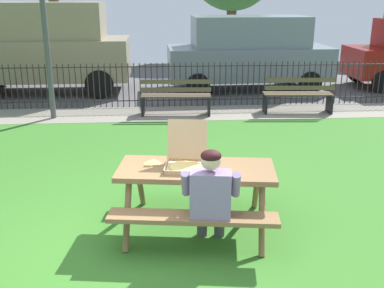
{
  "coord_description": "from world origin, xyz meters",
  "views": [
    {
      "loc": [
        0.47,
        -4.2,
        2.67
      ],
      "look_at": [
        0.89,
        1.61,
        0.75
      ],
      "focal_mm": 42.66,
      "sensor_mm": 36.0,
      "label": 1
    }
  ],
  "objects_px": {
    "pizza_box_open": "(186,159)",
    "parked_car_right": "(249,51)",
    "adult_at_table": "(211,195)",
    "pizza_slice_on_table": "(153,163)",
    "park_bench_center": "(176,97)",
    "picnic_table_foreground": "(196,181)",
    "park_bench_right": "(298,95)",
    "parked_car_center": "(43,46)"
  },
  "relations": [
    {
      "from": "pizza_box_open",
      "to": "parked_car_right",
      "type": "height_order",
      "value": "parked_car_right"
    },
    {
      "from": "pizza_box_open",
      "to": "adult_at_table",
      "type": "xyz_separation_m",
      "value": [
        0.22,
        -0.57,
        -0.21
      ]
    },
    {
      "from": "adult_at_table",
      "to": "pizza_slice_on_table",
      "type": "bearing_deg",
      "value": 132.04
    },
    {
      "from": "adult_at_table",
      "to": "park_bench_center",
      "type": "xyz_separation_m",
      "value": [
        -0.14,
        5.9,
        -0.24
      ]
    },
    {
      "from": "parked_car_right",
      "to": "pizza_slice_on_table",
      "type": "bearing_deg",
      "value": -108.41
    },
    {
      "from": "pizza_box_open",
      "to": "adult_at_table",
      "type": "height_order",
      "value": "pizza_box_open"
    },
    {
      "from": "pizza_slice_on_table",
      "to": "picnic_table_foreground",
      "type": "bearing_deg",
      "value": -17.6
    },
    {
      "from": "picnic_table_foreground",
      "to": "park_bench_right",
      "type": "bearing_deg",
      "value": 62.27
    },
    {
      "from": "pizza_box_open",
      "to": "parked_car_center",
      "type": "xyz_separation_m",
      "value": [
        -3.49,
        8.17,
        0.44
      ]
    },
    {
      "from": "pizza_slice_on_table",
      "to": "parked_car_right",
      "type": "xyz_separation_m",
      "value": [
        2.68,
        8.06,
        0.32
      ]
    },
    {
      "from": "pizza_box_open",
      "to": "parked_car_center",
      "type": "relative_size",
      "value": 0.13
    },
    {
      "from": "park_bench_right",
      "to": "parked_car_right",
      "type": "relative_size",
      "value": 0.35
    },
    {
      "from": "picnic_table_foreground",
      "to": "park_bench_center",
      "type": "bearing_deg",
      "value": 90.32
    },
    {
      "from": "picnic_table_foreground",
      "to": "pizza_box_open",
      "type": "distance_m",
      "value": 0.3
    },
    {
      "from": "pizza_box_open",
      "to": "pizza_slice_on_table",
      "type": "distance_m",
      "value": 0.41
    },
    {
      "from": "pizza_box_open",
      "to": "park_bench_right",
      "type": "relative_size",
      "value": 0.37
    },
    {
      "from": "park_bench_center",
      "to": "parked_car_right",
      "type": "bearing_deg",
      "value": 52.15
    },
    {
      "from": "adult_at_table",
      "to": "parked_car_right",
      "type": "relative_size",
      "value": 0.26
    },
    {
      "from": "park_bench_center",
      "to": "parked_car_center",
      "type": "relative_size",
      "value": 0.34
    },
    {
      "from": "parked_car_center",
      "to": "parked_car_right",
      "type": "distance_m",
      "value": 5.78
    },
    {
      "from": "picnic_table_foreground",
      "to": "adult_at_table",
      "type": "distance_m",
      "value": 0.54
    },
    {
      "from": "park_bench_center",
      "to": "parked_car_center",
      "type": "height_order",
      "value": "parked_car_center"
    },
    {
      "from": "pizza_slice_on_table",
      "to": "parked_car_right",
      "type": "bearing_deg",
      "value": 71.59
    },
    {
      "from": "pizza_box_open",
      "to": "park_bench_right",
      "type": "xyz_separation_m",
      "value": [
        2.94,
        5.32,
        -0.45
      ]
    },
    {
      "from": "pizza_slice_on_table",
      "to": "parked_car_right",
      "type": "relative_size",
      "value": 0.05
    },
    {
      "from": "adult_at_table",
      "to": "park_bench_center",
      "type": "distance_m",
      "value": 5.9
    },
    {
      "from": "adult_at_table",
      "to": "park_bench_right",
      "type": "distance_m",
      "value": 6.5
    },
    {
      "from": "pizza_slice_on_table",
      "to": "parked_car_center",
      "type": "height_order",
      "value": "parked_car_center"
    },
    {
      "from": "picnic_table_foreground",
      "to": "adult_at_table",
      "type": "xyz_separation_m",
      "value": [
        0.11,
        -0.52,
        0.06
      ]
    },
    {
      "from": "pizza_slice_on_table",
      "to": "park_bench_center",
      "type": "distance_m",
      "value": 5.25
    },
    {
      "from": "pizza_slice_on_table",
      "to": "adult_at_table",
      "type": "bearing_deg",
      "value": -47.96
    },
    {
      "from": "parked_car_center",
      "to": "park_bench_right",
      "type": "bearing_deg",
      "value": -23.9
    },
    {
      "from": "park_bench_right",
      "to": "parked_car_center",
      "type": "height_order",
      "value": "parked_car_center"
    },
    {
      "from": "picnic_table_foreground",
      "to": "parked_car_right",
      "type": "bearing_deg",
      "value": 75.14
    },
    {
      "from": "picnic_table_foreground",
      "to": "park_bench_right",
      "type": "height_order",
      "value": "park_bench_right"
    },
    {
      "from": "pizza_slice_on_table",
      "to": "park_bench_right",
      "type": "height_order",
      "value": "park_bench_right"
    },
    {
      "from": "picnic_table_foreground",
      "to": "adult_at_table",
      "type": "height_order",
      "value": "adult_at_table"
    },
    {
      "from": "adult_at_table",
      "to": "parked_car_right",
      "type": "xyz_separation_m",
      "value": [
        2.07,
        8.74,
        0.44
      ]
    },
    {
      "from": "pizza_slice_on_table",
      "to": "parked_car_center",
      "type": "relative_size",
      "value": 0.05
    },
    {
      "from": "pizza_box_open",
      "to": "parked_car_right",
      "type": "bearing_deg",
      "value": 74.31
    },
    {
      "from": "pizza_box_open",
      "to": "parked_car_center",
      "type": "height_order",
      "value": "parked_car_center"
    },
    {
      "from": "adult_at_table",
      "to": "parked_car_right",
      "type": "distance_m",
      "value": 9.0
    }
  ]
}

